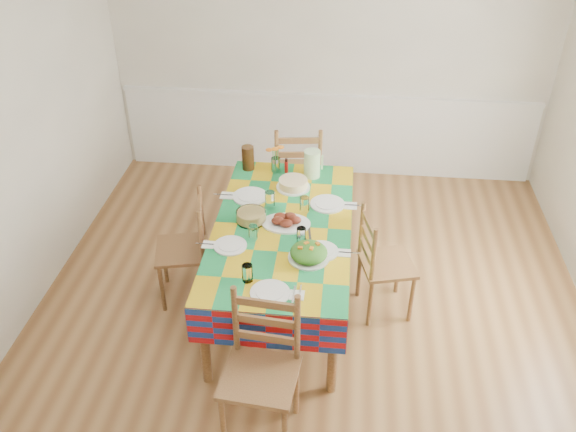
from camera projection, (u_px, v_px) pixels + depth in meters
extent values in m
cube|color=brown|center=(309.00, 326.00, 4.87)|extent=(4.50, 5.00, 0.04)
cube|color=#B8B0A1|center=(330.00, 53.00, 6.18)|extent=(4.50, 0.04, 2.70)
cube|color=white|center=(328.00, 96.00, 6.39)|extent=(4.41, 0.06, 0.04)
cube|color=white|center=(327.00, 134.00, 6.65)|extent=(4.41, 0.03, 0.90)
cylinder|color=brown|center=(205.00, 344.00, 4.20)|extent=(0.07, 0.07, 0.71)
cylinder|color=brown|center=(333.00, 354.00, 4.12)|extent=(0.07, 0.07, 0.71)
cylinder|color=brown|center=(246.00, 204.00, 5.67)|extent=(0.07, 0.07, 0.71)
cylinder|color=brown|center=(341.00, 209.00, 5.59)|extent=(0.07, 0.07, 0.71)
cube|color=brown|center=(283.00, 229.00, 4.68)|extent=(1.01, 1.91, 0.04)
cube|color=#B00F11|center=(282.00, 226.00, 4.67)|extent=(1.05, 1.95, 0.01)
cube|color=#B00F11|center=(217.00, 238.00, 4.80)|extent=(0.01, 1.95, 0.30)
cube|color=#B00F11|center=(350.00, 247.00, 4.71)|extent=(0.01, 1.95, 0.30)
cube|color=#B00F11|center=(266.00, 331.00, 3.95)|extent=(1.05, 0.01, 0.30)
cube|color=#B00F11|center=(295.00, 179.00, 5.56)|extent=(1.05, 0.01, 0.30)
cylinder|color=white|center=(270.00, 293.00, 4.02)|extent=(0.27, 0.27, 0.01)
cylinder|color=white|center=(270.00, 292.00, 4.01)|extent=(0.19, 0.19, 0.01)
cylinder|color=white|center=(247.00, 273.00, 4.10)|extent=(0.08, 0.08, 0.13)
cube|color=white|center=(297.00, 295.00, 4.01)|extent=(0.10, 0.10, 0.01)
cube|color=silver|center=(294.00, 294.00, 4.00)|extent=(0.01, 0.17, 0.00)
cube|color=silver|center=(300.00, 295.00, 4.00)|extent=(0.01, 0.20, 0.00)
cylinder|color=white|center=(230.00, 246.00, 4.45)|extent=(0.24, 0.24, 0.01)
cylinder|color=white|center=(230.00, 245.00, 4.44)|extent=(0.17, 0.17, 0.01)
cylinder|color=white|center=(253.00, 232.00, 4.49)|extent=(0.07, 0.07, 0.12)
cube|color=white|center=(208.00, 245.00, 4.46)|extent=(0.09, 0.09, 0.01)
cube|color=silver|center=(206.00, 244.00, 4.46)|extent=(0.15, 0.01, 0.00)
cube|color=silver|center=(211.00, 244.00, 4.46)|extent=(0.18, 0.01, 0.00)
cylinder|color=white|center=(250.00, 196.00, 5.00)|extent=(0.29, 0.29, 0.01)
cylinder|color=white|center=(250.00, 195.00, 5.00)|extent=(0.20, 0.20, 0.01)
cylinder|color=white|center=(270.00, 200.00, 4.85)|extent=(0.08, 0.08, 0.14)
cube|color=white|center=(227.00, 196.00, 5.02)|extent=(0.11, 0.11, 0.01)
cube|color=silver|center=(225.00, 195.00, 5.02)|extent=(0.18, 0.01, 0.00)
cube|color=silver|center=(230.00, 195.00, 5.02)|extent=(0.21, 0.01, 0.00)
cylinder|color=white|center=(321.00, 251.00, 4.39)|extent=(0.25, 0.25, 0.01)
cylinder|color=white|center=(321.00, 250.00, 4.39)|extent=(0.17, 0.17, 0.01)
cylinder|color=white|center=(301.00, 235.00, 4.47)|extent=(0.07, 0.07, 0.12)
cube|color=white|center=(344.00, 253.00, 4.38)|extent=(0.09, 0.09, 0.01)
cube|color=silver|center=(342.00, 252.00, 4.38)|extent=(0.16, 0.01, 0.00)
cube|color=silver|center=(347.00, 253.00, 4.38)|extent=(0.18, 0.01, 0.00)
cylinder|color=white|center=(327.00, 204.00, 4.91)|extent=(0.28, 0.28, 0.01)
cylinder|color=white|center=(327.00, 203.00, 4.90)|extent=(0.20, 0.20, 0.01)
cylinder|color=white|center=(305.00, 205.00, 4.79)|extent=(0.08, 0.08, 0.13)
cube|color=white|center=(350.00, 206.00, 4.90)|extent=(0.10, 0.10, 0.01)
cube|color=silver|center=(348.00, 205.00, 4.89)|extent=(0.18, 0.01, 0.00)
cube|color=silver|center=(353.00, 205.00, 4.89)|extent=(0.21, 0.01, 0.00)
ellipsoid|color=white|center=(286.00, 223.00, 4.68)|extent=(0.38, 0.27, 0.02)
ellipsoid|color=black|center=(295.00, 220.00, 4.65)|extent=(0.10, 0.09, 0.06)
ellipsoid|color=black|center=(290.00, 216.00, 4.69)|extent=(0.10, 0.09, 0.06)
ellipsoid|color=black|center=(280.00, 217.00, 4.69)|extent=(0.10, 0.09, 0.06)
ellipsoid|color=black|center=(278.00, 221.00, 4.64)|extent=(0.10, 0.09, 0.06)
ellipsoid|color=black|center=(286.00, 223.00, 4.62)|extent=(0.10, 0.09, 0.06)
cylinder|color=white|center=(309.00, 258.00, 4.33)|extent=(0.30, 0.30, 0.01)
ellipsoid|color=#124411|center=(309.00, 252.00, 4.30)|extent=(0.27, 0.27, 0.12)
cube|color=orange|center=(300.00, 248.00, 4.25)|extent=(0.03, 0.02, 0.01)
cube|color=orange|center=(306.00, 243.00, 4.30)|extent=(0.04, 0.04, 0.01)
cube|color=orange|center=(311.00, 248.00, 4.24)|extent=(0.03, 0.04, 0.01)
cube|color=orange|center=(318.00, 244.00, 4.29)|extent=(0.04, 0.04, 0.01)
cylinder|color=white|center=(251.00, 216.00, 4.70)|extent=(0.23, 0.23, 0.08)
cylinder|color=#EFE07E|center=(251.00, 216.00, 4.70)|extent=(0.21, 0.21, 0.07)
cylinder|color=white|center=(293.00, 187.00, 5.13)|extent=(0.28, 0.28, 0.01)
cylinder|color=#DDBF87|center=(293.00, 183.00, 5.10)|extent=(0.24, 0.24, 0.07)
cube|color=black|center=(303.00, 235.00, 4.56)|extent=(0.12, 0.28, 0.01)
cube|color=black|center=(310.00, 234.00, 4.57)|extent=(0.06, 0.29, 0.01)
cylinder|color=white|center=(276.00, 165.00, 5.32)|extent=(0.08, 0.08, 0.13)
cylinder|color=#2B7C29|center=(273.00, 160.00, 5.30)|extent=(0.01, 0.01, 0.19)
ellipsoid|color=orange|center=(269.00, 150.00, 5.24)|extent=(0.06, 0.06, 0.02)
cylinder|color=#2B7C29|center=(278.00, 160.00, 5.30)|extent=(0.01, 0.01, 0.19)
ellipsoid|color=orange|center=(281.00, 147.00, 5.25)|extent=(0.06, 0.06, 0.02)
cylinder|color=#2B7C29|center=(275.00, 161.00, 5.28)|extent=(0.01, 0.01, 0.19)
ellipsoid|color=orange|center=(275.00, 149.00, 5.19)|extent=(0.06, 0.06, 0.02)
cylinder|color=#AD100D|center=(286.00, 166.00, 5.31)|extent=(0.03, 0.03, 0.13)
cylinder|color=#BEEEA8|center=(312.00, 164.00, 5.23)|extent=(0.14, 0.14, 0.24)
cylinder|color=black|center=(248.00, 158.00, 5.34)|extent=(0.11, 0.11, 0.22)
cube|color=white|center=(267.00, 306.00, 3.91)|extent=(0.08, 0.02, 0.02)
cylinder|color=brown|center=(223.00, 424.00, 3.79)|extent=(0.04, 0.04, 0.49)
cylinder|color=brown|center=(239.00, 378.00, 4.09)|extent=(0.04, 0.04, 0.49)
cylinder|color=brown|center=(296.00, 388.00, 4.02)|extent=(0.04, 0.04, 0.49)
cube|color=brown|center=(260.00, 377.00, 3.76)|extent=(0.50, 0.48, 0.03)
cylinder|color=brown|center=(235.00, 321.00, 3.81)|extent=(0.04, 0.04, 0.55)
cylinder|color=brown|center=(297.00, 330.00, 3.74)|extent=(0.04, 0.04, 0.55)
cube|color=brown|center=(266.00, 338.00, 3.84)|extent=(0.39, 0.06, 0.05)
cube|color=brown|center=(266.00, 321.00, 3.76)|extent=(0.39, 0.06, 0.05)
cube|color=brown|center=(265.00, 304.00, 3.68)|extent=(0.39, 0.06, 0.05)
cylinder|color=brown|center=(316.00, 185.00, 6.17)|extent=(0.04, 0.04, 0.49)
cylinder|color=brown|center=(277.00, 185.00, 6.16)|extent=(0.04, 0.04, 0.49)
cylinder|color=brown|center=(318.00, 205.00, 5.86)|extent=(0.04, 0.04, 0.49)
cylinder|color=brown|center=(277.00, 205.00, 5.85)|extent=(0.04, 0.04, 0.49)
cube|color=brown|center=(297.00, 172.00, 5.86)|extent=(0.51, 0.49, 0.03)
cylinder|color=brown|center=(320.00, 158.00, 5.56)|extent=(0.04, 0.04, 0.55)
cylinder|color=brown|center=(277.00, 158.00, 5.55)|extent=(0.04, 0.04, 0.55)
cube|color=brown|center=(298.00, 168.00, 5.62)|extent=(0.39, 0.07, 0.05)
cube|color=brown|center=(298.00, 155.00, 5.54)|extent=(0.39, 0.07, 0.05)
cube|color=brown|center=(299.00, 141.00, 5.46)|extent=(0.39, 0.07, 0.05)
cylinder|color=brown|center=(164.00, 261.00, 5.17)|extent=(0.04, 0.04, 0.45)
cylinder|color=brown|center=(162.00, 289.00, 4.88)|extent=(0.04, 0.04, 0.45)
cylinder|color=brown|center=(205.00, 258.00, 5.21)|extent=(0.04, 0.04, 0.45)
cylinder|color=brown|center=(205.00, 285.00, 4.91)|extent=(0.04, 0.04, 0.45)
cube|color=brown|center=(181.00, 250.00, 4.91)|extent=(0.48, 0.50, 0.03)
cylinder|color=brown|center=(201.00, 212.00, 4.94)|extent=(0.04, 0.04, 0.50)
cylinder|color=brown|center=(201.00, 238.00, 4.64)|extent=(0.04, 0.04, 0.50)
cube|color=brown|center=(202.00, 235.00, 4.85)|extent=(0.10, 0.36, 0.05)
cube|color=brown|center=(201.00, 221.00, 4.78)|extent=(0.10, 0.36, 0.05)
cube|color=brown|center=(200.00, 208.00, 4.70)|extent=(0.10, 0.36, 0.05)
cylinder|color=brown|center=(411.00, 299.00, 4.78)|extent=(0.04, 0.04, 0.44)
cylinder|color=brown|center=(398.00, 271.00, 5.07)|extent=(0.04, 0.04, 0.44)
cylinder|color=brown|center=(370.00, 304.00, 4.74)|extent=(0.04, 0.04, 0.44)
cylinder|color=brown|center=(359.00, 275.00, 5.03)|extent=(0.04, 0.04, 0.44)
cube|color=brown|center=(387.00, 264.00, 4.77)|extent=(0.49, 0.50, 0.03)
cylinder|color=brown|center=(374.00, 256.00, 4.47)|extent=(0.04, 0.04, 0.49)
cylinder|color=brown|center=(362.00, 229.00, 4.76)|extent=(0.04, 0.04, 0.49)
cube|color=brown|center=(366.00, 252.00, 4.67)|extent=(0.11, 0.35, 0.05)
cube|color=brown|center=(368.00, 239.00, 4.60)|extent=(0.11, 0.35, 0.05)
cube|color=brown|center=(369.00, 225.00, 4.53)|extent=(0.11, 0.35, 0.05)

